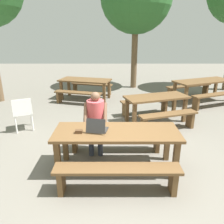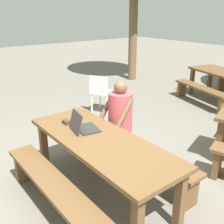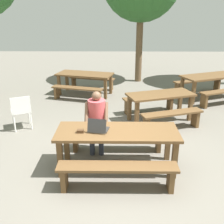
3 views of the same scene
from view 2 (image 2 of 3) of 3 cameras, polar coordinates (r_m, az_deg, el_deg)
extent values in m
plane|color=slate|center=(3.53, -2.34, -16.63)|extent=(30.00, 30.00, 0.00)
cube|color=brown|center=(3.14, -2.54, -6.19)|extent=(2.13, 0.79, 0.05)
cube|color=brown|center=(3.94, -14.30, -6.99)|extent=(0.09, 0.09, 0.69)
cube|color=brown|center=(4.18, -6.90, -4.80)|extent=(0.09, 0.09, 0.69)
cube|color=brown|center=(2.94, 14.27, -17.66)|extent=(0.09, 0.09, 0.69)
cube|color=brown|center=(3.03, -12.58, -14.50)|extent=(1.89, 0.30, 0.05)
cube|color=brown|center=(3.82, -18.04, -10.98)|extent=(0.08, 0.24, 0.40)
cube|color=brown|center=(3.64, 5.76, -7.55)|extent=(1.89, 0.30, 0.05)
cube|color=brown|center=(4.32, -2.13, -5.94)|extent=(0.08, 0.24, 0.40)
cube|color=brown|center=(3.31, 16.16, -16.19)|extent=(0.08, 0.24, 0.40)
cube|color=#2D2D2D|center=(3.38, -5.20, -3.55)|extent=(0.36, 0.30, 0.02)
cube|color=#2D2D2D|center=(3.28, -7.73, -2.03)|extent=(0.33, 0.14, 0.23)
cube|color=black|center=(3.29, -7.62, -1.98)|extent=(0.30, 0.12, 0.21)
cube|color=#4C331E|center=(3.57, -9.65, -2.12)|extent=(0.11, 0.08, 0.05)
cylinder|color=#333847|center=(3.96, -1.19, -8.21)|extent=(0.10, 0.10, 0.44)
cylinder|color=#333847|center=(3.84, 0.45, -9.24)|extent=(0.10, 0.10, 0.44)
cube|color=#333847|center=(3.83, 0.68, -4.91)|extent=(0.28, 0.28, 0.12)
cylinder|color=#C64C51|center=(3.75, 1.77, -0.09)|extent=(0.34, 0.34, 0.57)
cylinder|color=brown|center=(3.82, -1.20, 0.96)|extent=(0.07, 0.32, 0.41)
cylinder|color=brown|center=(3.54, 2.49, -0.69)|extent=(0.07, 0.32, 0.41)
sphere|color=brown|center=(3.64, 1.83, 5.29)|extent=(0.18, 0.18, 0.18)
cube|color=white|center=(5.94, -1.89, 4.26)|extent=(0.58, 0.58, 0.02)
cube|color=white|center=(5.71, -2.94, 5.70)|extent=(0.41, 0.20, 0.39)
cylinder|color=white|center=(6.09, 0.57, 2.42)|extent=(0.04, 0.04, 0.44)
cylinder|color=white|center=(6.26, -2.54, 2.92)|extent=(0.04, 0.04, 0.44)
cylinder|color=white|center=(5.77, -1.13, 1.35)|extent=(0.04, 0.04, 0.44)
cylinder|color=white|center=(5.95, -4.36, 1.91)|extent=(0.04, 0.04, 0.44)
cube|color=brown|center=(7.62, 16.65, 6.30)|extent=(0.11, 0.11, 0.68)
cube|color=brown|center=(8.02, 20.15, 6.60)|extent=(0.11, 0.11, 0.68)
cube|color=brown|center=(6.75, 18.53, 4.87)|extent=(1.68, 0.72, 0.05)
cube|color=brown|center=(7.35, 14.65, 4.78)|extent=(0.14, 0.25, 0.38)
cube|color=brown|center=(6.31, 22.58, 1.21)|extent=(0.14, 0.25, 0.38)
cube|color=brown|center=(8.26, 22.42, 5.61)|extent=(0.14, 0.25, 0.38)
cube|color=brown|center=(4.25, 21.84, -5.90)|extent=(0.11, 0.11, 0.68)
cube|color=brown|center=(3.97, 21.50, -10.06)|extent=(0.15, 0.25, 0.41)
cylinder|color=brown|center=(8.74, 4.49, 16.52)|extent=(0.26, 0.26, 2.98)
camera|label=1|loc=(2.96, -76.81, 7.92)|focal=34.99mm
camera|label=3|loc=(3.46, -88.71, 9.89)|focal=41.91mm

